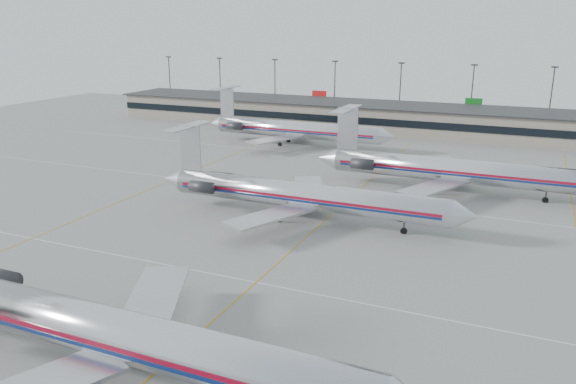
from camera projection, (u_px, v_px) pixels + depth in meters
The scene contains 8 objects.
ground at pixel (202, 331), 46.89m from camera, with size 260.00×260.00×0.00m, color gray.
apron_markings at pixel (256, 282), 55.67m from camera, with size 160.00×0.15×0.02m, color silver.
terminal at pixel (423, 119), 132.06m from camera, with size 162.00×17.00×6.25m.
light_mast_row at pixel (435, 90), 142.83m from camera, with size 163.60×0.40×15.28m.
jet_foreground at pixel (106, 330), 40.24m from camera, with size 46.03×27.10×12.05m.
jet_second_row at pixel (299, 195), 73.08m from camera, with size 43.58×25.66×11.41m.
jet_third_row at pixel (449, 170), 84.99m from camera, with size 44.04×27.09×12.04m.
jet_back_row at pixel (293, 129), 118.64m from camera, with size 42.48×26.13×11.62m.
Camera 1 is at (23.18, -35.29, 24.54)m, focal length 35.00 mm.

